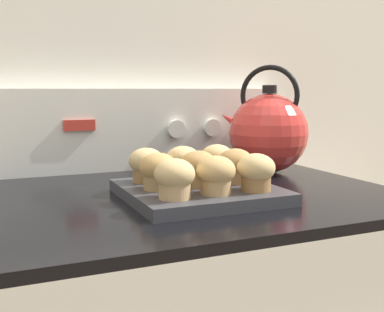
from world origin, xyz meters
TOP-DOWN VIEW (x-y plane):
  - wall_back at (0.00, 0.69)m, footprint 8.00×0.05m
  - control_panel at (0.00, 0.64)m, footprint 0.76×0.07m
  - muffin_pan at (-0.02, 0.27)m, footprint 0.27×0.27m
  - muffin_r0_c0 at (-0.10, 0.19)m, footprint 0.07×0.07m
  - muffin_r0_c1 at (-0.02, 0.20)m, footprint 0.07×0.07m
  - muffin_r0_c2 at (0.06, 0.19)m, footprint 0.07×0.07m
  - muffin_r1_c0 at (-0.10, 0.27)m, footprint 0.07×0.07m
  - muffin_r1_c1 at (-0.02, 0.27)m, footprint 0.07×0.07m
  - muffin_r1_c2 at (0.06, 0.27)m, footprint 0.07×0.07m
  - muffin_r2_c0 at (-0.09, 0.35)m, footprint 0.07×0.07m
  - muffin_r2_c1 at (-0.02, 0.35)m, footprint 0.07×0.07m
  - muffin_r2_c2 at (0.06, 0.35)m, footprint 0.07×0.07m
  - tea_kettle at (0.25, 0.46)m, footprint 0.20×0.21m

SIDE VIEW (x-z plane):
  - muffin_pan at x=-0.02m, z-range 0.89..0.91m
  - muffin_r0_c0 at x=-0.10m, z-range 0.92..0.98m
  - muffin_r0_c1 at x=-0.02m, z-range 0.92..0.98m
  - muffin_r0_c2 at x=0.06m, z-range 0.92..0.98m
  - muffin_r1_c0 at x=-0.10m, z-range 0.92..0.98m
  - muffin_r1_c1 at x=-0.02m, z-range 0.92..0.98m
  - muffin_r1_c2 at x=0.06m, z-range 0.92..0.98m
  - muffin_r2_c0 at x=-0.09m, z-range 0.92..0.98m
  - muffin_r2_c1 at x=-0.02m, z-range 0.92..0.98m
  - muffin_r2_c2 at x=0.06m, z-range 0.92..0.98m
  - tea_kettle at x=0.25m, z-range 0.86..1.12m
  - control_panel at x=0.00m, z-range 0.89..1.09m
  - wall_back at x=0.00m, z-range 0.00..2.40m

